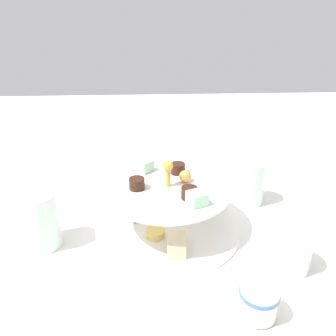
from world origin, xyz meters
TOP-DOWN VIEW (x-y plane):
  - ground_plane at (0.00, 0.00)m, footprint 2.40×2.40m
  - tiered_serving_stand at (0.00, 0.00)m, footprint 0.29×0.29m
  - water_glass_tall_right at (0.04, -0.24)m, footprint 0.07×0.07m
  - water_glass_short_left at (0.13, 0.21)m, footprint 0.06×0.06m
  - teacup_with_saucer at (0.23, 0.12)m, footprint 0.09×0.09m
  - butter_knife_left at (-0.28, -0.09)m, footprint 0.06×0.17m
  - water_glass_mid_back at (-0.10, 0.20)m, footprint 0.06×0.06m

SIDE VIEW (x-z plane):
  - ground_plane at x=0.00m, z-range 0.00..0.00m
  - butter_knife_left at x=-0.28m, z-range 0.00..0.00m
  - teacup_with_saucer at x=0.23m, z-range 0.00..0.05m
  - water_glass_short_left at x=0.13m, z-range 0.00..0.07m
  - tiered_serving_stand at x=0.00m, z-range -0.03..0.12m
  - water_glass_mid_back at x=-0.10m, z-range 0.00..0.10m
  - water_glass_tall_right at x=0.04m, z-range 0.00..0.11m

